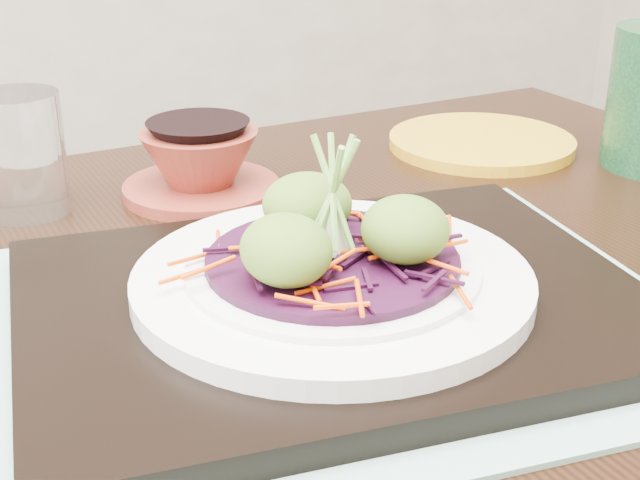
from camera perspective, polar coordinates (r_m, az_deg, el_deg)
name	(u,v)px	position (r m, az deg, el deg)	size (l,w,h in m)	color
dining_table	(276,393)	(0.67, -2.84, -9.74)	(1.14, 0.81, 0.68)	black
placemat	(332,318)	(0.58, 0.78, -5.00)	(0.45, 0.35, 0.00)	#87AF9A
serving_tray	(332,303)	(0.58, 0.79, -4.06)	(0.39, 0.29, 0.02)	black
white_plate	(332,279)	(0.57, 0.80, -2.50)	(0.26, 0.26, 0.02)	white
cabbage_bed	(332,260)	(0.56, 0.80, -1.32)	(0.16, 0.16, 0.01)	black
carrot_julienne	(333,249)	(0.56, 0.81, -0.59)	(0.20, 0.20, 0.01)	#D74003
guacamole_scoops	(333,228)	(0.55, 0.84, 0.80)	(0.14, 0.12, 0.04)	#567322
scallion_garnish	(333,198)	(0.55, 0.83, 2.71)	(0.06, 0.06, 0.09)	#73AD45
water_glass	(21,154)	(0.78, -18.57, 5.25)	(0.07, 0.07, 0.10)	white
terracotta_bowl_set	(200,166)	(0.79, -7.67, 4.69)	(0.18, 0.18, 0.06)	maroon
yellow_plate	(481,142)	(0.94, 10.29, 6.17)	(0.19, 0.19, 0.01)	#C38D15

